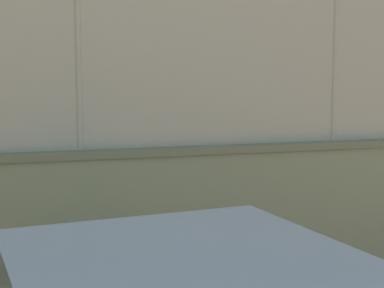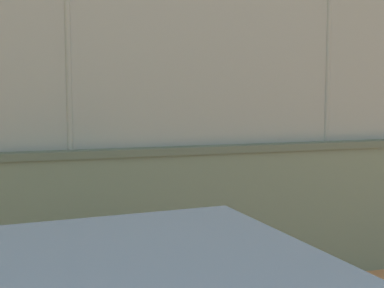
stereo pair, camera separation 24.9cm
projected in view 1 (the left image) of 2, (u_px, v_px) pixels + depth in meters
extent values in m
plane|color=#B27247|center=(128.00, 156.00, 17.95)|extent=(260.00, 260.00, 0.00)
cube|color=slate|center=(82.00, 228.00, 6.17)|extent=(30.73, 1.27, 1.52)
cube|color=#556151|center=(80.00, 154.00, 6.08)|extent=(30.73, 1.33, 0.08)
cube|color=gray|center=(78.00, 55.00, 5.97)|extent=(30.10, 0.92, 1.96)
cylinder|color=gray|center=(334.00, 58.00, 6.90)|extent=(0.07, 0.07, 1.96)
cylinder|color=gray|center=(78.00, 55.00, 5.97)|extent=(0.07, 0.07, 1.96)
cylinder|color=#B2B2B2|center=(220.00, 141.00, 18.53)|extent=(0.19, 0.19, 0.77)
cylinder|color=#B2B2B2|center=(220.00, 142.00, 18.34)|extent=(0.19, 0.19, 0.77)
cylinder|color=#3372B2|center=(220.00, 120.00, 18.36)|extent=(0.42, 0.42, 0.57)
cylinder|color=#D8AD84|center=(218.00, 116.00, 18.64)|extent=(0.55, 0.24, 0.17)
cylinder|color=#D8AD84|center=(211.00, 117.00, 18.06)|extent=(0.55, 0.24, 0.17)
sphere|color=#D8AD84|center=(220.00, 108.00, 18.32)|extent=(0.22, 0.22, 0.22)
cylinder|color=navy|center=(220.00, 105.00, 18.31)|extent=(0.29, 0.29, 0.05)
cylinder|color=black|center=(205.00, 117.00, 18.06)|extent=(0.30, 0.12, 0.04)
ellipsoid|color=#333338|center=(198.00, 117.00, 18.06)|extent=(0.30, 0.12, 0.24)
cylinder|color=navy|center=(177.00, 204.00, 8.96)|extent=(0.20, 0.20, 0.84)
cylinder|color=navy|center=(164.00, 204.00, 8.99)|extent=(0.20, 0.20, 0.84)
cylinder|color=orange|center=(170.00, 158.00, 8.89)|extent=(0.45, 0.45, 0.62)
cylinder|color=tan|center=(191.00, 150.00, 8.88)|extent=(0.33, 0.57, 0.17)
cylinder|color=tan|center=(154.00, 147.00, 9.22)|extent=(0.33, 0.57, 0.17)
sphere|color=tan|center=(170.00, 130.00, 8.85)|extent=(0.24, 0.24, 0.24)
cylinder|color=white|center=(170.00, 123.00, 8.84)|extent=(0.33, 0.33, 0.05)
sphere|color=#3399D8|center=(291.00, 112.00, 16.66)|extent=(0.15, 0.15, 0.15)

